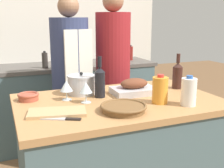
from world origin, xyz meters
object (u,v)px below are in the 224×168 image
object	(u,v)px
wicker_basket	(123,108)
condiment_bottle_short	(130,53)
cutting_board	(57,112)
juice_jug	(160,90)
roasting_pan	(134,88)
person_cook_aproned	(71,77)
milk_jug	(189,92)
person_cook_guest	(113,71)
knife_chef	(62,119)
mixing_bowl	(28,96)
stock_pot	(82,85)
wine_glass_right	(86,88)
condiment_bottle_tall	(45,60)
wine_bottle_dark	(100,81)
wine_glass_left	(66,86)
wine_bottle_green	(177,75)

from	to	relation	value
wicker_basket	condiment_bottle_short	distance (m)	1.95
cutting_board	juice_jug	size ratio (longest dim) A/B	1.89
roasting_pan	person_cook_aproned	distance (m)	0.79
milk_jug	person_cook_guest	bearing A→B (deg)	92.83
juice_jug	knife_chef	xyz separation A→B (m)	(-0.64, -0.06, -0.08)
mixing_bowl	milk_jug	distance (m)	1.03
stock_pot	condiment_bottle_short	size ratio (longest dim) A/B	1.05
cutting_board	condiment_bottle_short	xyz separation A→B (m)	(1.25, 1.63, 0.09)
wine_glass_right	condiment_bottle_tall	world-z (taller)	condiment_bottle_tall
knife_chef	condiment_bottle_tall	distance (m)	1.57
wine_glass_right	person_cook_guest	distance (m)	0.96
wicker_basket	wine_bottle_dark	bearing A→B (deg)	94.09
juice_jug	person_cook_guest	world-z (taller)	person_cook_guest
juice_jug	wine_glass_right	bearing A→B (deg)	156.88
cutting_board	condiment_bottle_short	bearing A→B (deg)	52.61
knife_chef	mixing_bowl	bearing A→B (deg)	106.30
person_cook_aproned	condiment_bottle_tall	bearing A→B (deg)	93.11
roasting_pan	stock_pot	bearing A→B (deg)	158.47
roasting_pan	condiment_bottle_tall	distance (m)	1.31
cutting_board	milk_jug	xyz separation A→B (m)	(0.79, -0.15, 0.08)
wine_glass_right	juice_jug	bearing A→B (deg)	-23.12
juice_jug	condiment_bottle_tall	world-z (taller)	condiment_bottle_tall
condiment_bottle_short	wine_bottle_dark	bearing A→B (deg)	-122.95
wine_bottle_dark	knife_chef	size ratio (longest dim) A/B	1.35
roasting_pan	knife_chef	bearing A→B (deg)	-151.19
knife_chef	person_cook_aproned	bearing A→B (deg)	73.62
wine_glass_left	person_cook_guest	size ratio (longest dim) A/B	0.08
condiment_bottle_short	cutting_board	bearing A→B (deg)	-127.39
wine_bottle_dark	person_cook_aproned	bearing A→B (deg)	91.79
condiment_bottle_short	condiment_bottle_tall	bearing A→B (deg)	-170.55
wine_bottle_green	condiment_bottle_tall	distance (m)	1.46
condiment_bottle_short	wine_bottle_green	bearing A→B (deg)	-101.17
wine_bottle_dark	wine_glass_right	distance (m)	0.15
milk_jug	condiment_bottle_tall	bearing A→B (deg)	111.16
roasting_pan	mixing_bowl	world-z (taller)	roasting_pan
person_cook_aproned	person_cook_guest	bearing A→B (deg)	-15.24
cutting_board	condiment_bottle_tall	size ratio (longest dim) A/B	1.95
person_cook_aproned	person_cook_guest	world-z (taller)	person_cook_guest
wine_glass_right	roasting_pan	bearing A→B (deg)	11.27
cutting_board	roasting_pan	bearing A→B (deg)	20.45
milk_jug	wine_glass_right	xyz separation A→B (m)	(-0.57, 0.29, 0.01)
cutting_board	knife_chef	xyz separation A→B (m)	(0.01, -0.10, -0.01)
condiment_bottle_tall	wine_glass_left	bearing A→B (deg)	-92.49
wine_bottle_green	knife_chef	bearing A→B (deg)	-160.36
wine_bottle_green	milk_jug	bearing A→B (deg)	-115.80
wine_bottle_green	wine_bottle_dark	distance (m)	0.63
milk_jug	wine_bottle_green	size ratio (longest dim) A/B	0.70
juice_jug	wine_bottle_dark	world-z (taller)	wine_bottle_dark
juice_jug	wine_bottle_dark	bearing A→B (deg)	138.38
wine_bottle_dark	wine_bottle_green	bearing A→B (deg)	0.89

